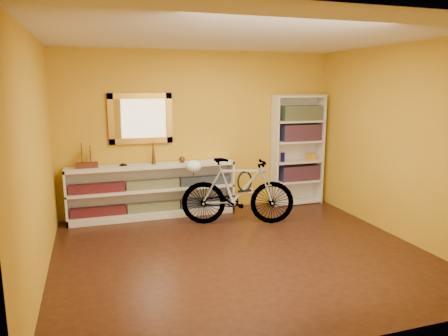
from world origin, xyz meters
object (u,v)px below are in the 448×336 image
object	(u,v)px
console_unit	(153,191)
bicycle	(238,191)
bookcase	(297,150)
helmet	(193,166)

from	to	relation	value
console_unit	bicycle	size ratio (longest dim) A/B	1.52
console_unit	bicycle	bearing A→B (deg)	-32.28
bookcase	helmet	distance (m)	2.07
console_unit	bookcase	bearing A→B (deg)	0.57
console_unit	helmet	size ratio (longest dim) A/B	10.75
bookcase	console_unit	bearing A→B (deg)	-179.43
helmet	bookcase	bearing A→B (deg)	15.94
console_unit	bookcase	xyz separation A→B (m)	(2.52, 0.03, 0.52)
console_unit	bicycle	distance (m)	1.37
bookcase	helmet	xyz separation A→B (m)	(-1.99, -0.57, -0.06)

